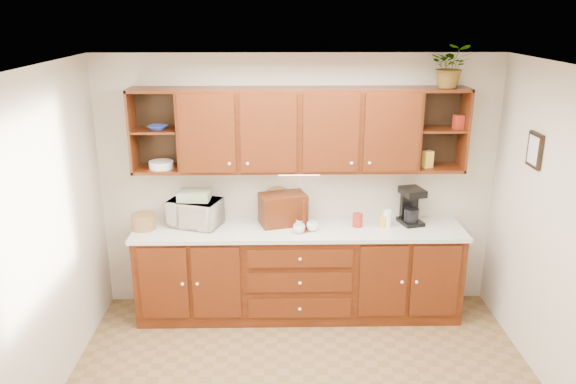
{
  "coord_description": "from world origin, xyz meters",
  "views": [
    {
      "loc": [
        -0.2,
        -3.7,
        2.99
      ],
      "look_at": [
        -0.11,
        1.15,
        1.41
      ],
      "focal_mm": 35.0,
      "sensor_mm": 36.0,
      "label": 1
    }
  ],
  "objects_px": {
    "bread_box": "(283,209)",
    "potted_plant": "(451,66)",
    "coffee_maker": "(411,206)",
    "microwave": "(195,213)"
  },
  "relations": [
    {
      "from": "microwave",
      "to": "potted_plant",
      "type": "bearing_deg",
      "value": 18.61
    },
    {
      "from": "microwave",
      "to": "potted_plant",
      "type": "height_order",
      "value": "potted_plant"
    },
    {
      "from": "bread_box",
      "to": "coffee_maker",
      "type": "bearing_deg",
      "value": -15.77
    },
    {
      "from": "bread_box",
      "to": "coffee_maker",
      "type": "xyz_separation_m",
      "value": [
        1.28,
        0.0,
        0.02
      ]
    },
    {
      "from": "bread_box",
      "to": "potted_plant",
      "type": "bearing_deg",
      "value": -16.47
    },
    {
      "from": "microwave",
      "to": "potted_plant",
      "type": "relative_size",
      "value": 1.2
    },
    {
      "from": "bread_box",
      "to": "potted_plant",
      "type": "xyz_separation_m",
      "value": [
        1.55,
        -0.02,
        1.4
      ]
    },
    {
      "from": "bread_box",
      "to": "potted_plant",
      "type": "height_order",
      "value": "potted_plant"
    },
    {
      "from": "bread_box",
      "to": "potted_plant",
      "type": "distance_m",
      "value": 2.09
    },
    {
      "from": "coffee_maker",
      "to": "microwave",
      "type": "bearing_deg",
      "value": 166.51
    }
  ]
}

